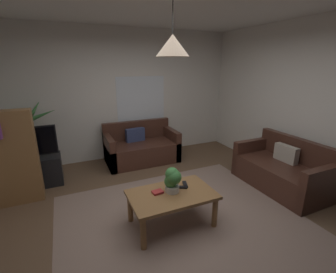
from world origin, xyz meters
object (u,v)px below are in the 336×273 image
bookshelf_corner (10,158)px  pendant_lamp (173,45)px  remote_on_table_0 (185,184)px  couch_under_window (141,149)px  tv (28,143)px  potted_palm_corner (30,142)px  remote_on_table_1 (181,187)px  potted_plant_on_table (172,179)px  tv_stand (33,172)px  couch_right_side (282,172)px  book_on_table_0 (158,192)px  coffee_table (172,198)px

bookshelf_corner → pendant_lamp: size_ratio=2.15×
remote_on_table_0 → bookshelf_corner: size_ratio=0.11×
couch_under_window → tv: size_ratio=1.70×
potted_palm_corner → remote_on_table_1: bearing=-49.6°
remote_on_table_1 → potted_plant_on_table: size_ratio=0.49×
tv_stand → potted_palm_corner: potted_palm_corner is taller
couch_under_window → tv_stand: size_ratio=1.64×
potted_plant_on_table → tv: tv is taller
couch_right_side → book_on_table_0: size_ratio=11.32×
couch_under_window → tv_stand: (-2.01, -0.29, -0.03)m
tv → bookshelf_corner: 0.50m
couch_right_side → tv: 4.22m
remote_on_table_1 → coffee_table: bearing=140.8°
potted_plant_on_table → tv: (-1.74, 1.83, 0.15)m
couch_under_window → book_on_table_0: bearing=-102.4°
remote_on_table_0 → tv_stand: tv_stand is taller
coffee_table → potted_plant_on_table: size_ratio=3.27×
potted_plant_on_table → pendant_lamp: bearing=-122.7°
couch_under_window → remote_on_table_1: size_ratio=9.25×
couch_right_side → potted_palm_corner: (-3.84, 2.18, 0.38)m
coffee_table → remote_on_table_1: remote_on_table_1 is taller
potted_plant_on_table → tv_stand: bearing=133.2°
book_on_table_0 → remote_on_table_1: (0.33, -0.01, -0.00)m
potted_plant_on_table → pendant_lamp: size_ratio=0.50×
tv_stand → pendant_lamp: 3.20m
couch_right_side → tv: bearing=-114.5°
coffee_table → bookshelf_corner: 2.39m
bookshelf_corner → pendant_lamp: bearing=-36.5°
remote_on_table_0 → remote_on_table_1: same height
book_on_table_0 → pendant_lamp: size_ratio=0.20×
couch_right_side → coffee_table: bearing=-86.4°
remote_on_table_0 → potted_palm_corner: bearing=-30.3°
remote_on_table_1 → pendant_lamp: pendant_lamp is taller
book_on_table_0 → remote_on_table_0: 0.41m
remote_on_table_0 → bookshelf_corner: (-2.15, 1.29, 0.26)m
coffee_table → pendant_lamp: (0.00, -0.00, 1.81)m
remote_on_table_1 → potted_plant_on_table: 0.22m
coffee_table → pendant_lamp: size_ratio=1.64×
book_on_table_0 → bookshelf_corner: bookshelf_corner is taller
book_on_table_0 → pendant_lamp: bearing=-25.6°
pendant_lamp → book_on_table_0: bearing=154.4°
couch_under_window → tv_stand: 2.03m
potted_plant_on_table → potted_palm_corner: 2.88m
couch_right_side → potted_palm_corner: size_ratio=1.06×
couch_right_side → pendant_lamp: bearing=-86.4°
potted_plant_on_table → bookshelf_corner: size_ratio=0.23×
potted_plant_on_table → remote_on_table_0: bearing=19.5°
potted_plant_on_table → tv_stand: 2.57m
remote_on_table_0 → potted_palm_corner: potted_palm_corner is taller
couch_right_side → potted_plant_on_table: size_ratio=4.53×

